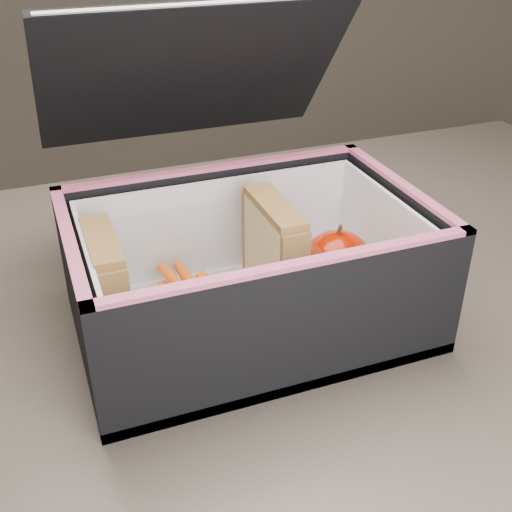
{
  "coord_description": "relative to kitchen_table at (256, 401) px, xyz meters",
  "views": [
    {
      "loc": [
        -0.17,
        -0.44,
        1.1
      ],
      "look_at": [
        0.01,
        0.02,
        0.81
      ],
      "focal_mm": 45.0,
      "sensor_mm": 36.0,
      "label": 1
    }
  ],
  "objects": [
    {
      "name": "sandwich_left",
      "position": [
        -0.12,
        0.01,
        0.15
      ],
      "size": [
        0.02,
        0.08,
        0.09
      ],
      "color": "#CAB684",
      "rests_on": "plastic_tub"
    },
    {
      "name": "lunch_bag",
      "position": [
        -0.0,
        0.01,
        0.16
      ],
      "size": [
        0.3,
        0.32,
        0.27
      ],
      "color": "black",
      "rests_on": "kitchen_table"
    },
    {
      "name": "kitchen_table",
      "position": [
        0.0,
        0.0,
        0.0
      ],
      "size": [
        1.2,
        0.8,
        0.75
      ],
      "color": "brown",
      "rests_on": "ground"
    },
    {
      "name": "red_apple",
      "position": [
        0.08,
        0.0,
        0.14
      ],
      "size": [
        0.08,
        0.08,
        0.07
      ],
      "rotation": [
        0.0,
        0.0,
        0.4
      ],
      "color": "#960E00",
      "rests_on": "paper_napkin"
    },
    {
      "name": "sandwich_right",
      "position": [
        0.02,
        0.01,
        0.16
      ],
      "size": [
        0.02,
        0.09,
        0.1
      ],
      "color": "#CAB684",
      "rests_on": "plastic_tub"
    },
    {
      "name": "carrot_sticks",
      "position": [
        -0.05,
        0.01,
        0.12
      ],
      "size": [
        0.04,
        0.14,
        0.03
      ],
      "color": "#EC5300",
      "rests_on": "plastic_tub"
    },
    {
      "name": "plastic_tub",
      "position": [
        -0.05,
        0.01,
        0.14
      ],
      "size": [
        0.19,
        0.14,
        0.08
      ],
      "primitive_type": null,
      "color": "white",
      "rests_on": "lunch_bag"
    },
    {
      "name": "paper_napkin",
      "position": [
        0.08,
        0.01,
        0.11
      ],
      "size": [
        0.08,
        0.08,
        0.01
      ],
      "primitive_type": "cube",
      "rotation": [
        0.0,
        0.0,
        0.05
      ],
      "color": "white",
      "rests_on": "lunch_bag"
    }
  ]
}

